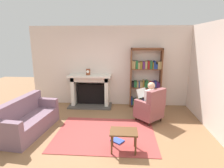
# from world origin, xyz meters

# --- Properties ---
(ground) EXTENTS (14.00, 14.00, 0.00)m
(ground) POSITION_xyz_m (0.00, 0.00, 0.00)
(ground) COLOR #8B6241
(back_wall) EXTENTS (5.60, 0.10, 2.70)m
(back_wall) POSITION_xyz_m (0.00, 2.55, 1.35)
(back_wall) COLOR beige
(back_wall) RESTS_ON ground
(side_wall_right) EXTENTS (0.10, 5.20, 2.70)m
(side_wall_right) POSITION_xyz_m (2.65, 1.25, 1.35)
(side_wall_right) COLOR beige
(side_wall_right) RESTS_ON ground
(area_rug) EXTENTS (2.40, 1.80, 0.01)m
(area_rug) POSITION_xyz_m (0.00, 0.30, 0.01)
(area_rug) COLOR #A03C39
(area_rug) RESTS_ON ground
(fireplace) EXTENTS (1.46, 0.64, 1.11)m
(fireplace) POSITION_xyz_m (-0.72, 2.30, 0.58)
(fireplace) COLOR #4C4742
(fireplace) RESTS_ON ground
(mantel_clock) EXTENTS (0.14, 0.14, 0.20)m
(mantel_clock) POSITION_xyz_m (-0.77, 2.20, 1.21)
(mantel_clock) COLOR brown
(mantel_clock) RESTS_ON fireplace
(bookshelf) EXTENTS (1.03, 0.32, 1.99)m
(bookshelf) POSITION_xyz_m (1.15, 2.33, 0.96)
(bookshelf) COLOR brown
(bookshelf) RESTS_ON ground
(armchair_reading) EXTENTS (0.89, 0.89, 0.97)m
(armchair_reading) POSITION_xyz_m (1.19, 1.09, 0.42)
(armchair_reading) COLOR #331E14
(armchair_reading) RESTS_ON ground
(seated_reader) EXTENTS (0.58, 0.58, 1.14)m
(seated_reader) POSITION_xyz_m (1.10, 1.18, 0.62)
(seated_reader) COLOR white
(seated_reader) RESTS_ON ground
(sofa_floral) EXTENTS (0.91, 1.77, 0.85)m
(sofa_floral) POSITION_xyz_m (-1.93, 0.28, 0.32)
(sofa_floral) COLOR slate
(sofa_floral) RESTS_ON ground
(side_table) EXTENTS (0.56, 0.39, 0.45)m
(side_table) POSITION_xyz_m (0.45, -0.36, 0.38)
(side_table) COLOR brown
(side_table) RESTS_ON ground
(scattered_books) EXTENTS (0.38, 0.73, 0.04)m
(scattered_books) POSITION_xyz_m (0.27, 0.15, 0.03)
(scattered_books) COLOR #334CA5
(scattered_books) RESTS_ON area_rug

